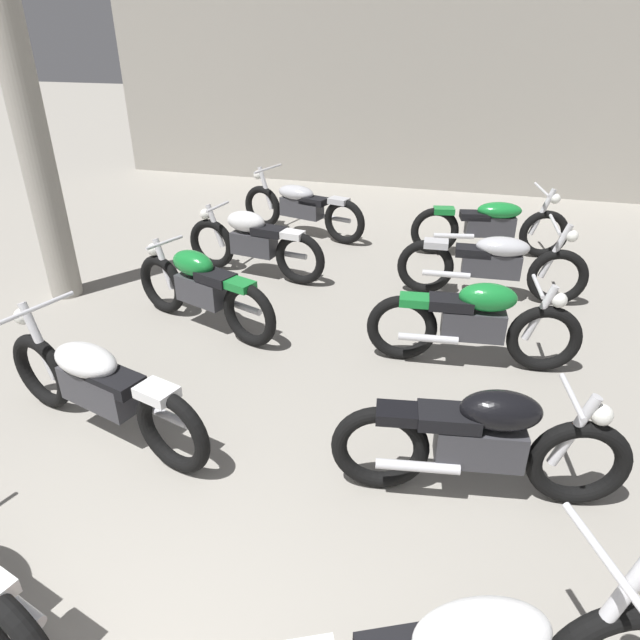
# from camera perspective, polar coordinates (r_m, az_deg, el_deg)

# --- Properties ---
(back_wall) EXTENTS (12.79, 0.24, 3.60)m
(back_wall) POSITION_cam_1_polar(r_m,az_deg,el_deg) (11.58, 10.51, 21.76)
(back_wall) COLOR #9E998E
(back_wall) RESTS_ON ground
(support_pillar) EXTENTS (0.36, 0.36, 3.20)m
(support_pillar) POSITION_cam_1_polar(r_m,az_deg,el_deg) (7.06, -26.74, 14.29)
(support_pillar) COLOR #9E998E
(support_pillar) RESTS_ON ground
(motorcycle_left_row_1) EXTENTS (2.12, 0.85, 0.97)m
(motorcycle_left_row_1) POSITION_cam_1_polar(r_m,az_deg,el_deg) (4.64, -21.57, -6.21)
(motorcycle_left_row_1) COLOR black
(motorcycle_left_row_1) RESTS_ON ground
(motorcycle_left_row_2) EXTENTS (1.89, 0.79, 0.88)m
(motorcycle_left_row_2) POSITION_cam_1_polar(r_m,az_deg,el_deg) (6.02, -11.92, 3.22)
(motorcycle_left_row_2) COLOR black
(motorcycle_left_row_2) RESTS_ON ground
(motorcycle_left_row_3) EXTENTS (1.96, 0.52, 0.88)m
(motorcycle_left_row_3) POSITION_cam_1_polar(r_m,az_deg,el_deg) (7.27, -6.78, 7.88)
(motorcycle_left_row_3) COLOR black
(motorcycle_left_row_3) RESTS_ON ground
(motorcycle_left_row_4) EXTENTS (2.12, 0.84, 0.97)m
(motorcycle_left_row_4) POSITION_cam_1_polar(r_m,az_deg,el_deg) (8.77, -1.94, 11.44)
(motorcycle_left_row_4) COLOR black
(motorcycle_left_row_4) RESTS_ON ground
(motorcycle_right_row_1) EXTENTS (1.96, 0.59, 0.88)m
(motorcycle_right_row_1) POSITION_cam_1_polar(r_m,az_deg,el_deg) (3.93, 16.04, -11.73)
(motorcycle_right_row_1) COLOR black
(motorcycle_right_row_1) RESTS_ON ground
(motorcycle_right_row_2) EXTENTS (1.97, 0.54, 0.88)m
(motorcycle_right_row_2) POSITION_cam_1_polar(r_m,az_deg,el_deg) (5.40, 15.37, -0.16)
(motorcycle_right_row_2) COLOR black
(motorcycle_right_row_2) RESTS_ON ground
(motorcycle_right_row_3) EXTENTS (2.17, 0.68, 0.97)m
(motorcycle_right_row_3) POSITION_cam_1_polar(r_m,az_deg,el_deg) (6.86, 17.09, 5.57)
(motorcycle_right_row_3) COLOR black
(motorcycle_right_row_3) RESTS_ON ground
(motorcycle_right_row_4) EXTENTS (2.15, 0.76, 0.97)m
(motorcycle_right_row_4) POSITION_cam_1_polar(r_m,az_deg,el_deg) (8.26, 16.95, 9.24)
(motorcycle_right_row_4) COLOR black
(motorcycle_right_row_4) RESTS_ON ground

